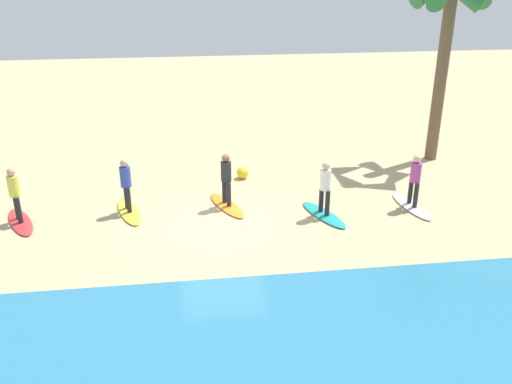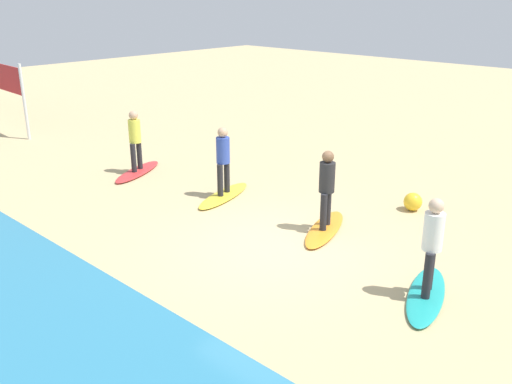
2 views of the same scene
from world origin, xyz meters
TOP-DOWN VIEW (x-y plane):
  - ground_plane at (0.00, 0.00)m, footprint 60.00×60.00m
  - surfboard_teal at (-3.09, -0.18)m, footprint 1.27×2.16m
  - surfer_teal at (-3.09, -0.18)m, footprint 0.32×0.44m
  - surfboard_orange at (-0.26, -1.23)m, footprint 1.28×2.16m
  - surfer_orange at (-0.26, -1.23)m, footprint 0.32×0.44m
  - surfboard_yellow at (2.75, -1.19)m, footprint 1.13×2.17m
  - surfer_yellow at (2.75, -1.19)m, footprint 0.32×0.45m
  - surfboard_red at (5.84, -0.87)m, footprint 1.39×2.14m
  - surfer_red at (5.84, -0.87)m, footprint 0.32×0.43m
  - beach_ball at (-1.01, -3.54)m, footprint 0.42×0.42m

SIDE VIEW (x-z plane):
  - ground_plane at x=0.00m, z-range 0.00..0.00m
  - surfboard_teal at x=-3.09m, z-range 0.00..0.09m
  - surfboard_orange at x=-0.26m, z-range 0.00..0.09m
  - surfboard_yellow at x=2.75m, z-range 0.00..0.09m
  - surfboard_red at x=5.84m, z-range 0.00..0.09m
  - beach_ball at x=-1.01m, z-range 0.00..0.42m
  - surfer_teal at x=-3.09m, z-range 0.22..1.86m
  - surfer_orange at x=-0.26m, z-range 0.22..1.86m
  - surfer_yellow at x=2.75m, z-range 0.22..1.86m
  - surfer_red at x=5.84m, z-range 0.22..1.86m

